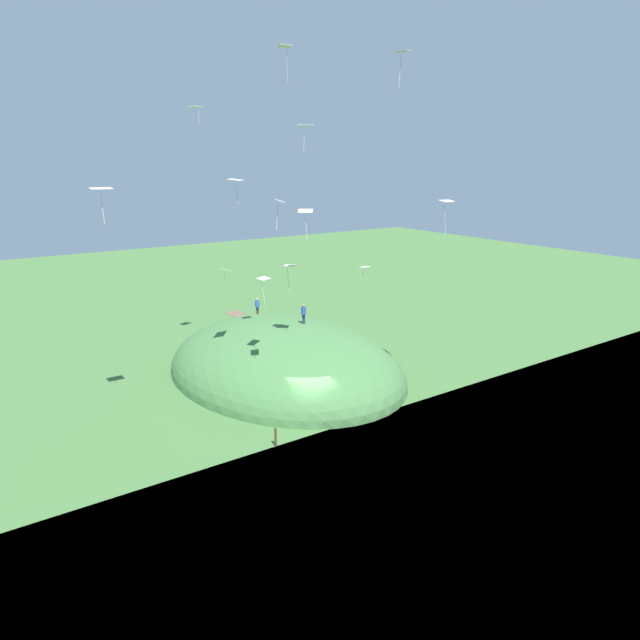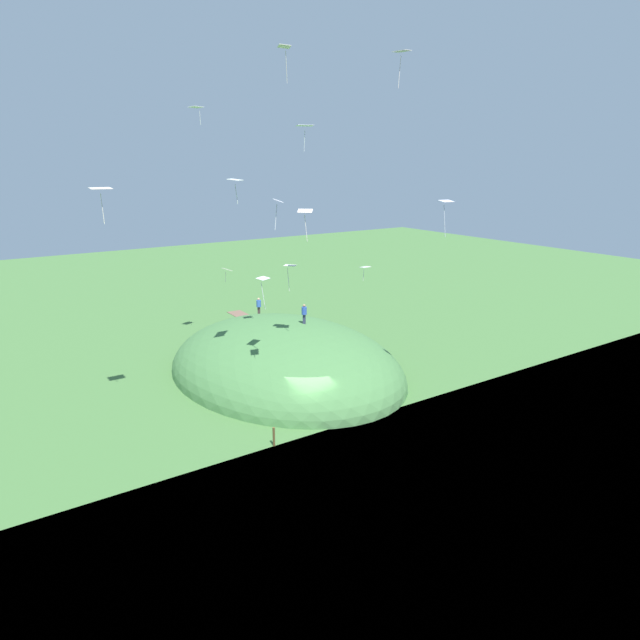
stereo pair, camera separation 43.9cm
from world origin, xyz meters
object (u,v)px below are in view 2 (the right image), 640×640
Objects in this scene: kite_6 at (305,126)px; kite_11 at (305,213)px; person_near_shore at (304,312)px; person_on_hilltop at (259,304)px; kite_10 at (196,108)px; kite_2 at (227,270)px; kite_9 at (402,53)px; kite_0 at (101,190)px; kite_3 at (446,204)px; mooring_post at (274,437)px; kite_4 at (365,268)px; kite_7 at (278,203)px; kite_1 at (290,267)px; kite_8 at (284,48)px; kite_5 at (263,281)px; kite_12 at (235,181)px.

kite_6 is 7.46m from kite_11.
person_on_hilltop is (8.45, -0.52, -1.23)m from person_near_shore.
kite_6 is at bearing -149.38° from kite_10.
kite_9 reaches higher than kite_2.
kite_6 is at bearing 15.41° from kite_9.
kite_0 is at bearing 92.49° from kite_6.
kite_3 is 17.42m from mooring_post.
kite_4 is 14.35m from kite_7.
kite_8 reaches higher than kite_1.
person_near_shore is at bearing -55.46° from kite_5.
person_on_hilltop is 24.89m from kite_9.
mooring_post is (-9.58, 8.21, -4.21)m from person_near_shore.
kite_4 is (9.30, -1.22, -5.48)m from kite_3.
kite_0 is at bearing 131.71° from kite_10.
kite_2 is at bearing -55.38° from kite_0.
kite_1 is 8.74m from kite_7.
kite_8 reaches higher than kite_4.
kite_6 is 1.17× the size of kite_12.
kite_3 is at bearing -127.70° from kite_8.
kite_9 reaches higher than kite_6.
kite_12 is (-2.81, 6.86, -3.49)m from kite_6.
kite_7 is at bearing 138.69° from kite_6.
kite_4 is at bearing -81.44° from kite_12.
kite_6 is (3.34, -5.41, 9.80)m from kite_5.
kite_8 is (-2.70, 1.77, 13.45)m from kite_1.
kite_11 is at bearing -107.21° from kite_0.
kite_0 is 1.03× the size of kite_8.
kite_10 is at bearing -11.20° from mooring_post.
kite_5 is (7.02, 9.01, -4.94)m from kite_3.
kite_1 is 11.52m from kite_3.
kite_9 is (-6.91, -16.39, 7.78)m from kite_0.
kite_8 is 22.54m from mooring_post.
kite_6 is 8.19m from kite_12.
kite_5 is (-12.28, 6.07, 4.95)m from person_on_hilltop.
kite_2 is 0.58× the size of kite_8.
kite_3 is at bearing -96.20° from mooring_post.
kite_11 is at bearing -108.07° from kite_5.
kite_2 is at bearing 5.11° from kite_1.
kite_11 is (-4.22, 2.71, -5.53)m from kite_6.
kite_5 reaches higher than person_near_shore.
kite_12 is at bearing 3.03° from kite_7.
person_on_hilltop is 0.77× the size of kite_11.
kite_12 is at bearing 62.15° from kite_9.
kite_11 is at bearing -49.77° from kite_7.
kite_1 is 1.61× the size of kite_4.
kite_6 is at bearing -155.93° from kite_2.
kite_5 is at bearing 50.66° from kite_8.
mooring_post is (-16.17, 4.91, -6.79)m from kite_2.
kite_5 is 6.50m from kite_12.
kite_7 is (-5.86, 4.23, 4.92)m from kite_1.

